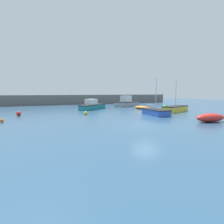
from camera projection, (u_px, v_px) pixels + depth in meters
ground_plane at (146, 126)px, 16.19m from camera, size 120.00×120.00×0.20m
harbor_breakwater at (75, 99)px, 45.42m from camera, size 53.91×3.47×2.40m
motorboat_grey_hull at (127, 103)px, 37.46m from camera, size 6.13×4.02×2.31m
rowboat_blue_near at (210, 118)px, 17.60m from camera, size 3.38×1.74×0.87m
sailboat_short_mast at (156, 112)px, 22.93m from camera, size 2.09×4.40×4.82m
sailboat_twin_hulled at (175, 109)px, 27.30m from camera, size 5.74×3.78×4.70m
motorboat_with_cabin at (92, 106)px, 30.85m from camera, size 5.74×5.06×1.83m
fishing_dinghy_green at (165, 106)px, 33.12m from camera, size 2.25×2.18×0.73m
rowboat_white_midwater at (142, 107)px, 31.36m from camera, size 2.44×3.27×0.59m
mooring_buoy_orange at (2, 121)px, 17.37m from camera, size 0.36×0.36×0.36m
mooring_buoy_red at (19, 114)px, 22.18m from camera, size 0.55×0.55×0.55m
mooring_buoy_yellow at (86, 113)px, 23.37m from camera, size 0.46×0.46×0.46m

